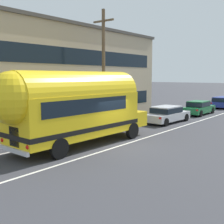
{
  "coord_description": "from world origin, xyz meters",
  "views": [
    {
      "loc": [
        9.36,
        -12.31,
        3.86
      ],
      "look_at": [
        -1.68,
        1.28,
        1.63
      ],
      "focal_mm": 45.39,
      "sensor_mm": 36.0,
      "label": 1
    }
  ],
  "objects_px": {
    "car_lead": "(167,114)",
    "car_second": "(199,107)",
    "utility_pole": "(104,68)",
    "car_third": "(224,101)",
    "painted_bus": "(73,105)"
  },
  "relations": [
    {
      "from": "utility_pole",
      "to": "painted_bus",
      "type": "xyz_separation_m",
      "value": [
        2.2,
        -5.09,
        -2.12
      ]
    },
    {
      "from": "painted_bus",
      "to": "car_second",
      "type": "bearing_deg",
      "value": 89.81
    },
    {
      "from": "car_second",
      "to": "car_third",
      "type": "relative_size",
      "value": 0.98
    },
    {
      "from": "painted_bus",
      "to": "car_lead",
      "type": "relative_size",
      "value": 2.11
    },
    {
      "from": "car_lead",
      "to": "car_third",
      "type": "height_order",
      "value": "same"
    },
    {
      "from": "painted_bus",
      "to": "car_third",
      "type": "bearing_deg",
      "value": 89.68
    },
    {
      "from": "car_lead",
      "to": "car_second",
      "type": "distance_m",
      "value": 6.54
    },
    {
      "from": "painted_bus",
      "to": "car_second",
      "type": "xyz_separation_m",
      "value": [
        0.06,
        17.18,
        -1.56
      ]
    },
    {
      "from": "utility_pole",
      "to": "car_lead",
      "type": "xyz_separation_m",
      "value": [
        2.17,
        5.54,
        -3.68
      ]
    },
    {
      "from": "utility_pole",
      "to": "painted_bus",
      "type": "distance_m",
      "value": 5.93
    },
    {
      "from": "painted_bus",
      "to": "car_lead",
      "type": "distance_m",
      "value": 10.75
    },
    {
      "from": "utility_pole",
      "to": "car_third",
      "type": "height_order",
      "value": "utility_pole"
    },
    {
      "from": "utility_pole",
      "to": "car_third",
      "type": "bearing_deg",
      "value": 83.28
    },
    {
      "from": "utility_pole",
      "to": "car_third",
      "type": "relative_size",
      "value": 1.76
    },
    {
      "from": "utility_pole",
      "to": "car_second",
      "type": "relative_size",
      "value": 1.8
    }
  ]
}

